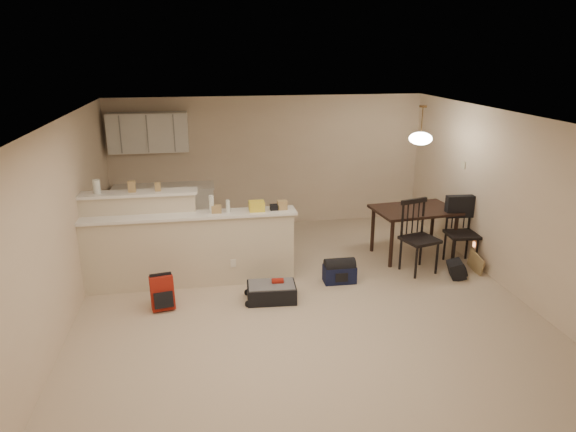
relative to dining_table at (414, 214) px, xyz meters
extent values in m
plane|color=#C4B097|center=(-2.14, -1.43, -0.72)|extent=(7.00, 7.00, 0.00)
plane|color=white|center=(-2.14, -1.43, 1.78)|extent=(7.00, 7.00, 0.00)
cube|color=beige|center=(-2.14, 2.07, 0.53)|extent=(6.00, 0.02, 2.50)
cube|color=beige|center=(-2.14, -4.93, 0.53)|extent=(6.00, 0.02, 2.50)
cube|color=beige|center=(-5.14, -1.43, 0.53)|extent=(0.02, 7.00, 2.50)
cube|color=beige|center=(0.86, -1.43, 0.53)|extent=(0.02, 7.00, 2.50)
cube|color=beige|center=(-3.64, -0.53, -0.20)|extent=(3.00, 0.28, 1.05)
cube|color=white|center=(-3.64, -0.53, 0.35)|extent=(3.08, 0.38, 0.04)
cube|color=beige|center=(-4.34, -0.31, -0.05)|extent=(1.60, 0.24, 1.35)
cube|color=white|center=(-4.34, -0.31, 0.65)|extent=(1.68, 0.34, 0.04)
cube|color=white|center=(-4.34, 1.89, 1.18)|extent=(1.40, 0.34, 0.70)
cube|color=white|center=(-4.14, 1.76, -0.27)|extent=(1.80, 0.60, 0.90)
cube|color=beige|center=(0.84, 0.12, 0.78)|extent=(0.02, 0.12, 0.12)
cylinder|color=silver|center=(-4.89, -0.31, 0.77)|extent=(0.10, 0.10, 0.20)
cube|color=tan|center=(-4.41, -0.31, 0.75)|extent=(0.10, 0.07, 0.16)
cube|color=tan|center=(-4.06, -0.31, 0.73)|extent=(0.08, 0.06, 0.12)
cylinder|color=silver|center=(-3.31, -0.53, 0.50)|extent=(0.07, 0.07, 0.26)
cylinder|color=silver|center=(-3.08, -0.53, 0.46)|extent=(0.06, 0.06, 0.18)
cube|color=tan|center=(-2.67, -0.53, 0.44)|extent=(0.22, 0.18, 0.14)
cube|color=tan|center=(-2.41, -0.53, 0.41)|extent=(0.12, 0.10, 0.08)
cube|color=tan|center=(-2.29, -0.53, 0.43)|extent=(0.14, 0.10, 0.13)
cube|color=tan|center=(-3.25, -0.53, 0.42)|extent=(0.14, 0.10, 0.11)
cube|color=black|center=(0.00, 0.00, 0.08)|extent=(1.40, 1.01, 0.04)
cylinder|color=black|center=(-0.53, -0.41, -0.33)|extent=(0.06, 0.06, 0.78)
cylinder|color=black|center=(0.60, -0.29, -0.33)|extent=(0.06, 0.06, 0.78)
cylinder|color=black|center=(-0.60, 0.29, -0.33)|extent=(0.06, 0.06, 0.78)
cylinder|color=black|center=(0.53, 0.41, -0.33)|extent=(0.06, 0.06, 0.78)
cylinder|color=brown|center=(0.00, 0.00, 1.53)|extent=(0.02, 0.02, 0.50)
cylinder|color=brown|center=(0.00, 0.00, 1.76)|extent=(0.12, 0.12, 0.03)
ellipsoid|color=white|center=(0.00, 0.00, 1.26)|extent=(0.36, 0.36, 0.20)
cube|color=black|center=(-2.56, -1.23, -0.61)|extent=(0.69, 0.47, 0.23)
cube|color=maroon|center=(-4.03, -1.22, -0.50)|extent=(0.33, 0.24, 0.45)
cube|color=#111636|center=(-1.48, -0.82, -0.60)|extent=(0.47, 0.26, 0.26)
cube|color=black|center=(0.31, -0.97, -0.59)|extent=(0.28, 0.34, 0.26)
cube|color=tan|center=(0.71, -0.82, -0.57)|extent=(0.04, 0.40, 0.31)
camera|label=1|loc=(-3.40, -7.60, 2.59)|focal=32.00mm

